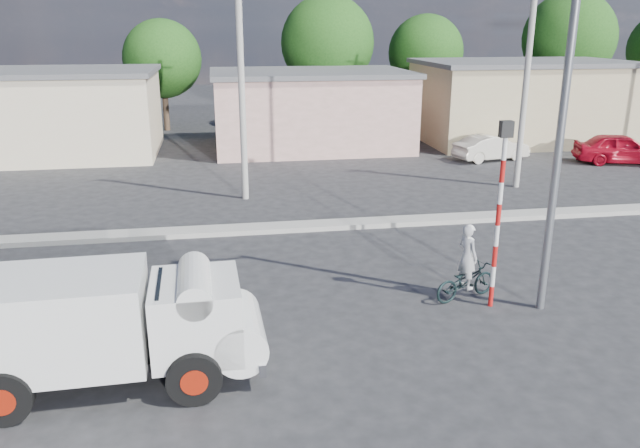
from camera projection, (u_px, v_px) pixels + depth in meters
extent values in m
plane|color=#252528|center=(374.00, 348.00, 12.80)|extent=(120.00, 120.00, 0.00)
cube|color=#99968E|center=(314.00, 226.00, 20.29)|extent=(40.00, 0.80, 0.16)
cylinder|color=black|center=(3.00, 398.00, 10.23)|extent=(0.98, 0.31, 0.97)
cylinder|color=#AF200C|center=(3.00, 398.00, 10.23)|extent=(0.49, 0.33, 0.48)
cylinder|color=black|center=(30.00, 344.00, 11.97)|extent=(0.98, 0.31, 0.97)
cylinder|color=#AF200C|center=(30.00, 344.00, 11.97)|extent=(0.49, 0.33, 0.48)
cylinder|color=black|center=(194.00, 378.00, 10.80)|extent=(0.98, 0.31, 0.97)
cylinder|color=#AF200C|center=(194.00, 378.00, 10.80)|extent=(0.49, 0.33, 0.48)
cylinder|color=black|center=(194.00, 329.00, 12.53)|extent=(0.98, 0.31, 0.97)
cylinder|color=#AF200C|center=(194.00, 329.00, 12.53)|extent=(0.49, 0.33, 0.48)
cube|color=black|center=(105.00, 357.00, 11.35)|extent=(4.09, 1.26, 0.16)
cube|color=silver|center=(53.00, 321.00, 10.96)|extent=(3.23, 2.03, 1.63)
cube|color=silver|center=(196.00, 315.00, 11.45)|extent=(1.64, 1.85, 1.37)
cylinder|color=silver|center=(238.00, 331.00, 11.71)|extent=(1.02, 1.84, 0.97)
cylinder|color=silver|center=(194.00, 284.00, 11.26)|extent=(0.67, 1.83, 0.62)
cube|color=silver|center=(258.00, 346.00, 11.88)|extent=(0.18, 1.90, 0.25)
cube|color=black|center=(160.00, 298.00, 11.22)|extent=(0.11, 1.50, 0.62)
imported|color=black|center=(466.00, 281.00, 14.96)|extent=(1.84, 1.15, 0.91)
imported|color=white|center=(467.00, 268.00, 14.86)|extent=(0.55, 0.67, 1.59)
imported|color=beige|center=(491.00, 148.00, 30.31)|extent=(3.91, 2.09, 1.23)
imported|color=#AB091D|center=(621.00, 148.00, 29.56)|extent=(4.49, 2.76, 1.43)
cylinder|color=red|center=(491.00, 296.00, 14.64)|extent=(0.11, 0.11, 0.50)
cylinder|color=white|center=(493.00, 276.00, 14.48)|extent=(0.11, 0.11, 0.50)
cylinder|color=red|center=(495.00, 256.00, 14.33)|extent=(0.11, 0.11, 0.50)
cylinder|color=white|center=(497.00, 236.00, 14.18)|extent=(0.11, 0.11, 0.50)
cylinder|color=red|center=(498.00, 215.00, 14.03)|extent=(0.11, 0.11, 0.50)
cylinder|color=white|center=(500.00, 193.00, 13.87)|extent=(0.11, 0.11, 0.50)
cylinder|color=red|center=(502.00, 171.00, 13.72)|extent=(0.11, 0.11, 0.50)
cylinder|color=white|center=(505.00, 149.00, 13.57)|extent=(0.11, 0.11, 0.50)
cube|color=black|center=(506.00, 129.00, 13.44)|extent=(0.28, 0.18, 0.36)
cylinder|color=slate|center=(563.00, 115.00, 13.23)|extent=(0.18, 0.18, 9.00)
cube|color=beige|center=(32.00, 116.00, 30.97)|extent=(12.00, 7.00, 4.00)
cube|color=#59595B|center=(26.00, 72.00, 30.32)|extent=(12.30, 7.30, 0.24)
cube|color=tan|center=(310.00, 112.00, 33.20)|extent=(10.00, 7.00, 3.80)
cube|color=#59595B|center=(310.00, 73.00, 32.58)|extent=(10.30, 7.30, 0.24)
cube|color=tan|center=(521.00, 103.00, 35.02)|extent=(11.00, 7.00, 4.20)
cube|color=#59595B|center=(525.00, 63.00, 34.34)|extent=(11.30, 7.30, 0.24)
cylinder|color=#38281E|center=(165.00, 102.00, 38.57)|extent=(0.36, 0.36, 3.47)
sphere|color=#2B601D|center=(162.00, 59.00, 37.77)|extent=(4.71, 4.71, 4.71)
cylinder|color=#38281E|center=(327.00, 95.00, 39.08)|extent=(0.36, 0.36, 4.20)
sphere|color=#2B601D|center=(327.00, 43.00, 38.12)|extent=(5.70, 5.70, 5.70)
cylinder|color=#38281E|center=(424.00, 94.00, 42.14)|extent=(0.36, 0.36, 3.64)
sphere|color=#2B601D|center=(426.00, 52.00, 41.31)|extent=(4.94, 4.94, 4.94)
cylinder|color=#38281E|center=(563.00, 89.00, 41.57)|extent=(0.36, 0.36, 4.37)
sphere|color=#2B601D|center=(569.00, 38.00, 40.57)|extent=(5.93, 5.93, 5.93)
cylinder|color=#99968E|center=(242.00, 92.00, 22.54)|extent=(0.24, 0.24, 8.00)
cylinder|color=#99968E|center=(526.00, 87.00, 24.26)|extent=(0.24, 0.24, 8.00)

